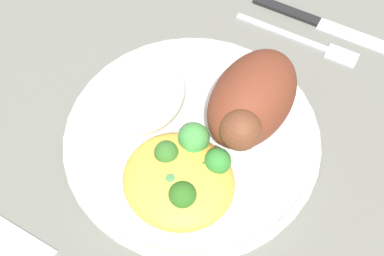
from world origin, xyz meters
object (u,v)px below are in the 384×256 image
object	(u,v)px
fork	(303,40)
mac_cheese_with_broccoli	(182,176)
plate	(192,138)
roasted_chicken	(251,101)
rice_pile	(138,96)
knife	(318,21)

from	to	relation	value
fork	mac_cheese_with_broccoli	bearing A→B (deg)	-4.08
mac_cheese_with_broccoli	fork	size ratio (longest dim) A/B	0.70
plate	roasted_chicken	size ratio (longest dim) A/B	2.03
roasted_chicken	mac_cheese_with_broccoli	bearing A→B (deg)	-11.71
rice_pile	fork	distance (m)	0.20
roasted_chicken	fork	distance (m)	0.14
plate	fork	xyz separation A→B (m)	(-0.17, 0.04, -0.01)
roasted_chicken	rice_pile	xyz separation A→B (m)	(0.04, -0.10, -0.01)
plate	mac_cheese_with_broccoli	world-z (taller)	mac_cheese_with_broccoli
plate	mac_cheese_with_broccoli	bearing A→B (deg)	22.12
plate	rice_pile	distance (m)	0.06
roasted_chicken	fork	xyz separation A→B (m)	(-0.13, -0.00, -0.05)
plate	knife	size ratio (longest dim) A/B	1.29
plate	knife	xyz separation A→B (m)	(-0.21, 0.04, -0.01)
mac_cheese_with_broccoli	fork	distance (m)	0.23
mac_cheese_with_broccoli	plate	bearing A→B (deg)	-157.88
plate	roasted_chicken	world-z (taller)	roasted_chicken
plate	roasted_chicken	distance (m)	0.07
roasted_chicken	mac_cheese_with_broccoli	distance (m)	0.09
mac_cheese_with_broccoli	knife	xyz separation A→B (m)	(-0.26, 0.02, -0.03)
plate	knife	world-z (taller)	plate
plate	mac_cheese_with_broccoli	xyz separation A→B (m)	(0.05, 0.02, 0.02)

